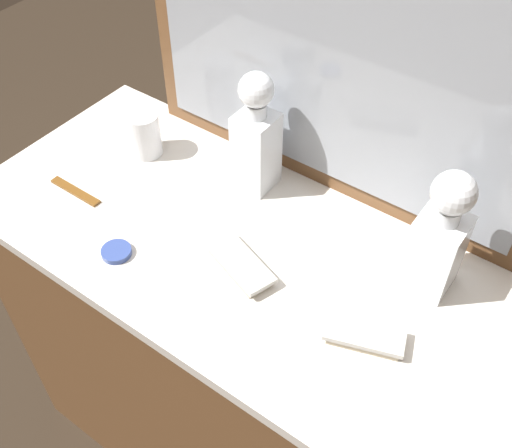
# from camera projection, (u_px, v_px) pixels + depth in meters

# --- Properties ---
(dresser) EXTENTS (1.27, 0.55, 0.93)m
(dresser) POSITION_uv_depth(u_px,v_px,m) (256.00, 373.00, 1.55)
(dresser) COLOR brown
(dresser) RESTS_ON ground_plane
(dresser_mirror) EXTENTS (0.90, 0.03, 0.63)m
(dresser_mirror) POSITION_uv_depth(u_px,v_px,m) (337.00, 55.00, 1.13)
(dresser_mirror) COLOR brown
(dresser_mirror) RESTS_ON dresser
(crystal_decanter_far_right) EXTENTS (0.09, 0.09, 0.27)m
(crystal_decanter_far_right) POSITION_uv_depth(u_px,v_px,m) (438.00, 243.00, 1.09)
(crystal_decanter_far_right) COLOR white
(crystal_decanter_far_right) RESTS_ON dresser
(crystal_decanter_front) EXTENTS (0.08, 0.08, 0.28)m
(crystal_decanter_front) POSITION_uv_depth(u_px,v_px,m) (256.00, 143.00, 1.28)
(crystal_decanter_front) COLOR white
(crystal_decanter_front) RESTS_ON dresser
(crystal_tumbler_center) EXTENTS (0.08, 0.08, 0.11)m
(crystal_tumbler_center) POSITION_uv_depth(u_px,v_px,m) (144.00, 136.00, 1.40)
(crystal_tumbler_center) COLOR white
(crystal_tumbler_center) RESTS_ON dresser
(silver_brush_center) EXTENTS (0.15, 0.10, 0.02)m
(silver_brush_center) POSITION_uv_depth(u_px,v_px,m) (364.00, 336.00, 1.06)
(silver_brush_center) COLOR #B7A88C
(silver_brush_center) RESTS_ON dresser
(silver_brush_front) EXTENTS (0.17, 0.11, 0.02)m
(silver_brush_front) POSITION_uv_depth(u_px,v_px,m) (240.00, 264.00, 1.18)
(silver_brush_front) COLOR #B7A88C
(silver_brush_front) RESTS_ON dresser
(porcelain_dish) EXTENTS (0.06, 0.06, 0.01)m
(porcelain_dish) POSITION_uv_depth(u_px,v_px,m) (116.00, 252.00, 1.21)
(porcelain_dish) COLOR #33478C
(porcelain_dish) RESTS_ON dresser
(tortoiseshell_comb) EXTENTS (0.14, 0.02, 0.01)m
(tortoiseshell_comb) POSITION_uv_depth(u_px,v_px,m) (75.00, 191.00, 1.33)
(tortoiseshell_comb) COLOR brown
(tortoiseshell_comb) RESTS_ON dresser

